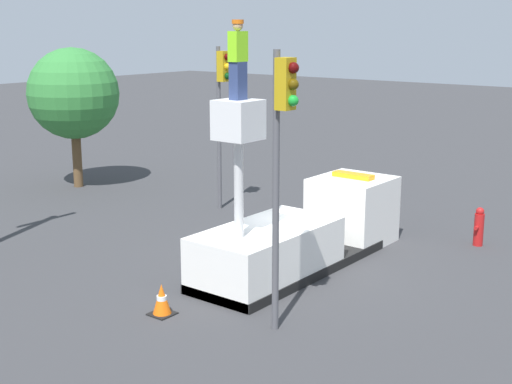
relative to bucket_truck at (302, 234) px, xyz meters
The scene contains 8 objects.
ground_plane 0.97m from the bucket_truck, behind, with size 120.00×120.00×0.00m, color #38383A.
bucket_truck is the anchor object (origin of this frame).
worker 5.32m from the bucket_truck, behind, with size 0.40×0.26×1.75m.
traffic_light_pole 5.37m from the bucket_truck, 151.59° to the right, with size 0.34×0.57×5.76m.
traffic_light_across 7.07m from the bucket_truck, 59.95° to the left, with size 0.34×0.57×5.53m.
fire_hydrant 5.46m from the bucket_truck, 34.10° to the right, with size 0.52×0.28×1.13m.
traffic_cone_rear 4.75m from the bucket_truck, behind, with size 0.51×0.51×0.71m.
tree_left_bg 12.82m from the bucket_truck, 79.25° to the left, with size 3.49×3.49×5.41m.
Camera 1 is at (-14.45, -10.16, 6.20)m, focal length 50.00 mm.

